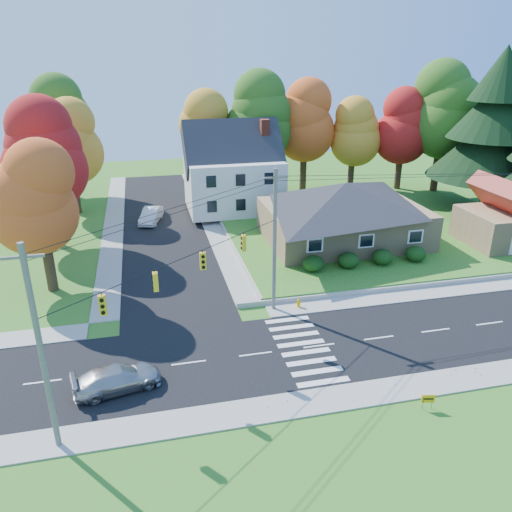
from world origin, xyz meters
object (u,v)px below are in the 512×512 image
Objects in this scene: white_car at (151,215)px; silver_sedan at (117,379)px; fire_hydrant at (299,304)px; ranch_house at (344,211)px.

silver_sedan is at bearing -79.76° from white_car.
fire_hydrant is at bearing -50.60° from white_car.
fire_hydrant is (12.19, 6.58, -0.36)m from silver_sedan.
ranch_house reaches higher than silver_sedan.
silver_sedan is 6.67× the size of fire_hydrant.
ranch_house is 21.00× the size of fire_hydrant.
ranch_house is 3.13× the size of white_car.
ranch_house reaches higher than white_car.
white_car is at bearing -17.71° from silver_sedan.
fire_hydrant is at bearing -125.09° from ranch_house.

